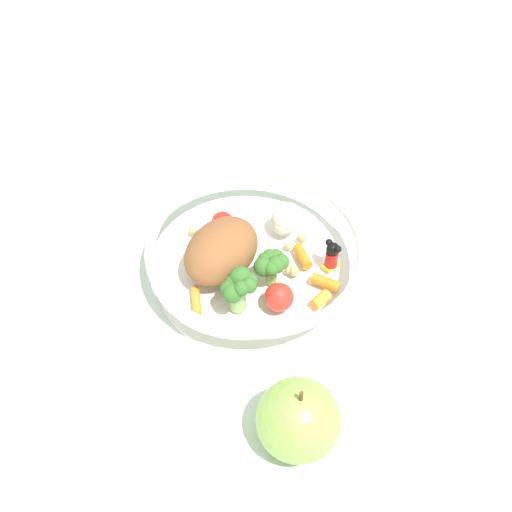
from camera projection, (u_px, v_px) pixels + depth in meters
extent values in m
plane|color=silver|center=(264.00, 269.00, 0.72)|extent=(2.40, 2.40, 0.00)
cylinder|color=white|center=(256.00, 269.00, 0.71)|extent=(0.23, 0.23, 0.01)
torus|color=white|center=(256.00, 245.00, 0.68)|extent=(0.24, 0.24, 0.01)
ellipsoid|color=brown|center=(221.00, 251.00, 0.68)|extent=(0.09, 0.11, 0.06)
cylinder|color=#8EB766|center=(240.00, 300.00, 0.66)|extent=(0.02, 0.02, 0.03)
sphere|color=#386B28|center=(233.00, 283.00, 0.64)|extent=(0.02, 0.02, 0.02)
sphere|color=#386B28|center=(229.00, 289.00, 0.64)|extent=(0.02, 0.02, 0.02)
sphere|color=#386B28|center=(236.00, 295.00, 0.63)|extent=(0.02, 0.02, 0.02)
sphere|color=#386B28|center=(241.00, 288.00, 0.63)|extent=(0.02, 0.02, 0.02)
sphere|color=#386B28|center=(249.00, 285.00, 0.63)|extent=(0.02, 0.02, 0.02)
sphere|color=#386B28|center=(250.00, 281.00, 0.64)|extent=(0.02, 0.02, 0.02)
sphere|color=#386B28|center=(243.00, 277.00, 0.64)|extent=(0.02, 0.02, 0.02)
sphere|color=#386B28|center=(238.00, 277.00, 0.64)|extent=(0.02, 0.02, 0.02)
cylinder|color=#7FAD5B|center=(271.00, 275.00, 0.69)|extent=(0.01, 0.01, 0.02)
sphere|color=#386B28|center=(266.00, 260.00, 0.67)|extent=(0.02, 0.02, 0.02)
sphere|color=#386B28|center=(264.00, 267.00, 0.67)|extent=(0.02, 0.02, 0.02)
sphere|color=#386B28|center=(271.00, 268.00, 0.66)|extent=(0.02, 0.02, 0.02)
sphere|color=#386B28|center=(276.00, 265.00, 0.66)|extent=(0.02, 0.02, 0.02)
sphere|color=#386B28|center=(281.00, 262.00, 0.67)|extent=(0.02, 0.02, 0.02)
sphere|color=#386B28|center=(276.00, 257.00, 0.67)|extent=(0.02, 0.02, 0.02)
sphere|color=#386B28|center=(269.00, 256.00, 0.67)|extent=(0.02, 0.02, 0.02)
sphere|color=silver|center=(282.00, 218.00, 0.73)|extent=(0.03, 0.03, 0.03)
sphere|color=silver|center=(284.00, 224.00, 0.73)|extent=(0.03, 0.03, 0.03)
sphere|color=silver|center=(288.00, 219.00, 0.73)|extent=(0.03, 0.03, 0.03)
sphere|color=silver|center=(290.00, 221.00, 0.73)|extent=(0.03, 0.03, 0.03)
sphere|color=silver|center=(287.00, 215.00, 0.74)|extent=(0.03, 0.03, 0.03)
cube|color=yellow|center=(331.00, 265.00, 0.71)|extent=(0.02, 0.02, 0.00)
cylinder|color=red|center=(332.00, 259.00, 0.70)|extent=(0.02, 0.02, 0.02)
sphere|color=black|center=(333.00, 249.00, 0.69)|extent=(0.02, 0.02, 0.02)
sphere|color=black|center=(329.00, 243.00, 0.68)|extent=(0.01, 0.01, 0.01)
sphere|color=black|center=(338.00, 249.00, 0.68)|extent=(0.01, 0.01, 0.01)
cylinder|color=orange|center=(196.00, 300.00, 0.67)|extent=(0.03, 0.03, 0.01)
cylinder|color=orange|center=(321.00, 300.00, 0.67)|extent=(0.02, 0.03, 0.01)
cylinder|color=orange|center=(303.00, 256.00, 0.71)|extent=(0.03, 0.03, 0.01)
cylinder|color=orange|center=(327.00, 280.00, 0.69)|extent=(0.03, 0.01, 0.01)
cylinder|color=orange|center=(245.00, 235.00, 0.73)|extent=(0.03, 0.03, 0.01)
sphere|color=red|center=(279.00, 297.00, 0.66)|extent=(0.03, 0.03, 0.03)
sphere|color=red|center=(223.00, 223.00, 0.73)|extent=(0.03, 0.03, 0.03)
sphere|color=#D1B775|center=(218.00, 216.00, 0.75)|extent=(0.01, 0.01, 0.01)
sphere|color=tan|center=(193.00, 230.00, 0.74)|extent=(0.01, 0.01, 0.01)
sphere|color=tan|center=(302.00, 238.00, 0.73)|extent=(0.01, 0.01, 0.01)
sphere|color=tan|center=(201.00, 240.00, 0.73)|extent=(0.01, 0.01, 0.01)
sphere|color=tan|center=(294.00, 272.00, 0.69)|extent=(0.01, 0.01, 0.01)
sphere|color=#D1B775|center=(291.00, 267.00, 0.70)|extent=(0.01, 0.01, 0.01)
sphere|color=tan|center=(288.00, 246.00, 0.72)|extent=(0.01, 0.01, 0.01)
sphere|color=#D1B775|center=(211.00, 227.00, 0.74)|extent=(0.01, 0.01, 0.01)
sphere|color=#8CB74C|center=(298.00, 420.00, 0.55)|extent=(0.08, 0.08, 0.08)
cylinder|color=brown|center=(301.00, 396.00, 0.52)|extent=(0.00, 0.00, 0.01)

